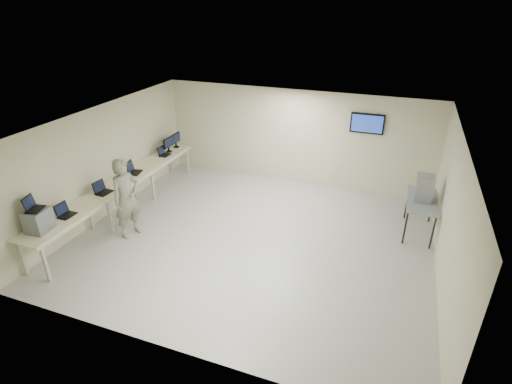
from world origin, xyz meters
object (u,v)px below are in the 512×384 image
(workbench, at_px, (121,185))
(soldier, at_px, (127,198))
(equipment_box, at_px, (38,220))
(side_table, at_px, (422,203))

(workbench, bearing_deg, soldier, -45.89)
(workbench, bearing_deg, equipment_box, -91.45)
(workbench, xyz_separation_m, side_table, (7.19, 1.68, -0.02))
(equipment_box, xyz_separation_m, soldier, (0.84, 1.68, -0.17))
(soldier, height_order, side_table, soldier)
(side_table, bearing_deg, equipment_box, -150.19)
(workbench, relative_size, equipment_box, 12.64)
(workbench, bearing_deg, side_table, 13.14)
(side_table, bearing_deg, soldier, -158.87)
(equipment_box, relative_size, soldier, 0.25)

